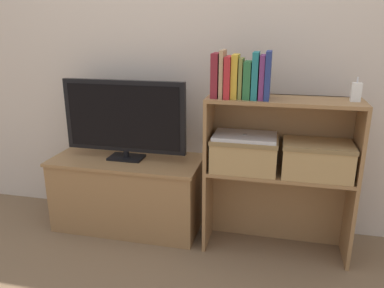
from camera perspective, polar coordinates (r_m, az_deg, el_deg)
The scene contains 19 objects.
ground_plane at distance 2.38m, azimuth -0.79°, elevation -15.79°, with size 16.00×16.00×0.00m, color brown.
wall_back at distance 2.44m, azimuth 1.75°, elevation 14.98°, with size 10.00×0.05×2.40m.
tv_stand at distance 2.57m, azimuth -9.66°, elevation -7.25°, with size 0.97×0.44×0.48m.
tv at distance 2.40m, azimuth -10.29°, elevation 3.94°, with size 0.80×0.14×0.51m.
bookshelf_lower_tier at distance 2.35m, azimuth 12.74°, elevation -7.98°, with size 0.84×0.28×0.51m.
bookshelf_upper_tier at distance 2.19m, azimuth 13.54°, elevation 3.00°, with size 0.84×0.28×0.42m.
book_maroon at distance 2.08m, azimuth 3.65°, elevation 10.41°, with size 0.04×0.13×0.24m.
book_tan at distance 2.07m, azimuth 4.69°, elevation 10.59°, with size 0.02×0.14×0.26m.
book_crimson at distance 2.07m, azimuth 5.58°, elevation 10.10°, with size 0.03×0.16×0.22m.
book_mustard at distance 2.06m, azimuth 6.60°, elevation 10.20°, with size 0.03×0.13×0.23m.
book_olive at distance 2.06m, azimuth 7.51°, elevation 9.88°, with size 0.02×0.13×0.21m.
book_forest at distance 2.06m, azimuth 8.47°, elevation 9.62°, with size 0.04×0.13×0.20m.
book_teal at distance 2.05m, azimuth 9.64°, elevation 10.23°, with size 0.03×0.14×0.25m.
book_plum at distance 2.05m, azimuth 10.65°, elevation 9.97°, with size 0.03×0.14×0.23m.
book_navy at distance 2.05m, azimuth 11.50°, elevation 10.20°, with size 0.03×0.15×0.25m.
baby_monitor at distance 2.13m, azimuth 23.72°, elevation 7.26°, with size 0.05×0.04×0.13m.
storage_basket_left at distance 2.18m, azimuth 7.96°, elevation -1.24°, with size 0.38×0.25×0.19m.
storage_basket_right at distance 2.18m, azimuth 18.49°, elevation -1.96°, with size 0.38×0.25×0.19m.
laptop at distance 2.15m, azimuth 8.07°, elevation 1.19°, with size 0.35×0.23×0.02m.
Camera 1 is at (0.48, -1.93, 1.31)m, focal length 35.00 mm.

